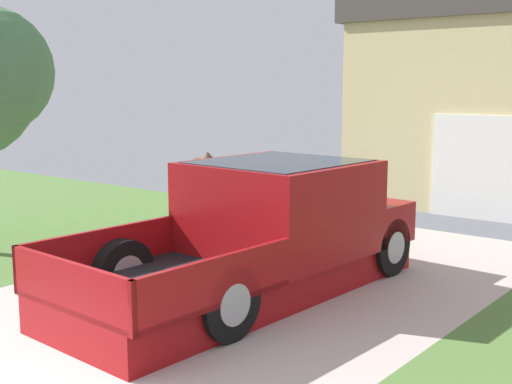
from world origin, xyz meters
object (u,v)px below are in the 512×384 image
Objects in this scene: handbag at (200,261)px; wheeled_trash_bin at (253,185)px; pickup_truck at (269,231)px; person_with_hat at (208,203)px.

handbag is 0.36× the size of wheeled_trash_bin.
person_with_hat is (-1.42, 0.39, 0.16)m from pickup_truck.
person_with_hat is 4.13× the size of handbag.
pickup_truck is at bearing -4.05° from handbag.
handbag is at bearing -61.28° from wheeled_trash_bin.
handbag is 4.25m from wheeled_trash_bin.
handbag is (-1.31, 0.09, -0.63)m from pickup_truck.
person_with_hat is 0.85m from handbag.
pickup_truck reaches higher than wheeled_trash_bin.
person_with_hat is at bearing 111.39° from handbag.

